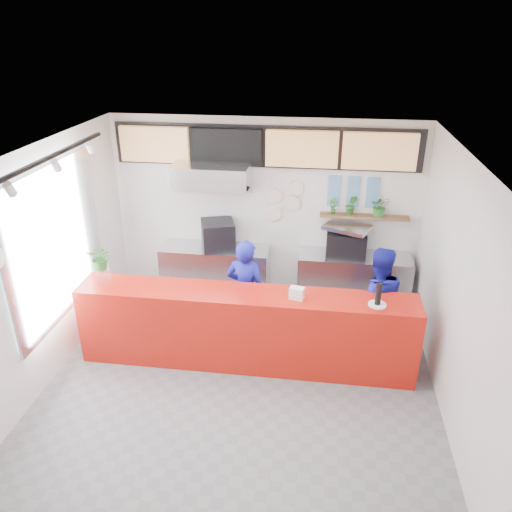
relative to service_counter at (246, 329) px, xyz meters
The scene contains 43 objects.
floor 0.68m from the service_counter, 90.00° to the right, with size 5.00×5.00×0.00m, color slate.
ceiling 2.48m from the service_counter, 90.00° to the right, with size 5.00×5.00×0.00m, color silver.
wall_back 2.30m from the service_counter, 90.00° to the left, with size 5.00×5.00×0.00m, color white.
wall_left 2.70m from the service_counter, behind, with size 5.00×5.00×0.00m, color white.
wall_right 2.70m from the service_counter, ahead, with size 5.00×5.00×0.00m, color white.
service_counter is the anchor object (origin of this frame).
cream_band 2.93m from the service_counter, 90.00° to the left, with size 5.00×0.02×0.80m, color beige.
prep_bench 1.97m from the service_counter, 113.96° to the left, with size 1.80×0.60×0.90m, color #B2B5BA.
panini_oven 2.03m from the service_counter, 112.27° to the left, with size 0.52×0.52×0.46m, color black.
extraction_hood 2.50m from the service_counter, 114.57° to the left, with size 1.20×0.70×0.35m, color #B2B5BA.
hood_lip 2.38m from the service_counter, 114.57° to the left, with size 1.20×0.70×0.08m, color #B2B5BA.
right_bench 2.35m from the service_counter, 50.19° to the left, with size 1.80×0.60×0.90m, color #B2B5BA.
espresso_machine 2.31m from the service_counter, 53.31° to the left, with size 0.62×0.44×0.40m, color black.
espresso_tray 2.39m from the service_counter, 53.31° to the left, with size 0.68×0.47×0.06m, color silver.
herb_shelf 2.73m from the service_counter, 51.34° to the left, with size 1.40×0.18×0.04m, color brown.
menu_board_far_left 3.31m from the service_counter, 131.47° to the left, with size 1.10×0.10×0.55m, color tan.
menu_board_mid_left 2.88m from the service_counter, 106.59° to the left, with size 1.10×0.10×0.55m, color black.
menu_board_mid_right 2.87m from the service_counter, 73.94° to the left, with size 1.10×0.10×0.55m, color tan.
menu_board_far_right 3.30m from the service_counter, 48.86° to the left, with size 1.10×0.10×0.55m, color tan.
soffit 2.87m from the service_counter, 90.00° to the left, with size 4.80×0.04×0.65m, color black.
window_pane 2.73m from the service_counter, behind, with size 0.04×2.20×1.90m, color silver.
window_frame 2.71m from the service_counter, behind, with size 0.03×2.30×2.00m, color #B2B5BA.
track_rail 3.21m from the service_counter, 169.22° to the right, with size 0.05×2.40×0.04m, color black.
dec_plate_a 2.40m from the service_counter, 85.86° to the left, with size 0.24×0.24×0.03m, color silver.
dec_plate_b 2.39m from the service_counter, 77.74° to the left, with size 0.24×0.24×0.03m, color silver.
dec_plate_c 2.26m from the service_counter, 85.86° to the left, with size 0.24×0.24×0.03m, color silver.
dec_plate_d 2.52m from the service_counter, 76.42° to the left, with size 0.24×0.24×0.03m, color silver.
photo_frame_a 2.76m from the service_counter, 62.13° to the left, with size 0.20×0.02×0.25m, color #598CBF.
photo_frame_b 2.90m from the service_counter, 56.06° to the left, with size 0.20×0.02×0.25m, color #598CBF.
photo_frame_c 3.05m from the service_counter, 50.74° to the left, with size 0.20×0.02×0.25m, color #598CBF.
photo_frame_d 2.64m from the service_counter, 62.13° to the left, with size 0.20×0.02×0.25m, color #598CBF.
photo_frame_e 2.78m from the service_counter, 56.06° to the left, with size 0.20×0.02×0.25m, color #598CBF.
photo_frame_f 2.94m from the service_counter, 50.74° to the left, with size 0.20×0.02×0.25m, color #598CBF.
staff_center 0.62m from the service_counter, 98.47° to the left, with size 0.58×0.38×1.60m, color #151997.
staff_right 1.82m from the service_counter, 16.21° to the left, with size 0.79×0.61×1.62m, color #151997.
herb_a 2.53m from the service_counter, 61.20° to the left, with size 0.14×0.09×0.26m, color #2D6D26.
herb_b 2.68m from the service_counter, 55.31° to the left, with size 0.18×0.15×0.33m, color #2D6D26.
herb_c 2.94m from the service_counter, 47.53° to the left, with size 0.30×0.26×0.33m, color #2D6D26.
glass_vase 2.03m from the service_counter, behind, with size 0.20×0.20×0.25m, color white.
basil_vase 2.14m from the service_counter, behind, with size 0.32×0.27×0.35m, color #2D6D26.
napkin_holder 0.92m from the service_counter, ahead, with size 0.18×0.11×0.16m, color white.
white_plate 1.77m from the service_counter, ahead, with size 0.23×0.23×0.02m, color white.
pepper_mill 1.82m from the service_counter, ahead, with size 0.07×0.07×0.29m, color black.
Camera 1 is at (0.92, -5.20, 4.29)m, focal length 35.00 mm.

